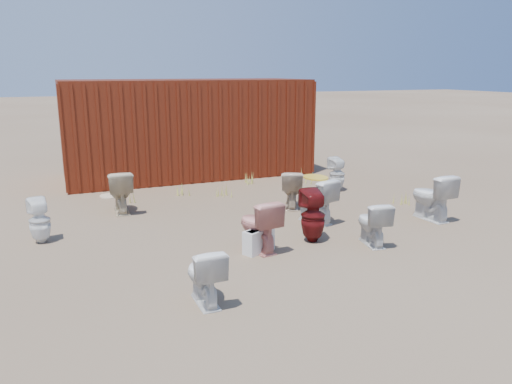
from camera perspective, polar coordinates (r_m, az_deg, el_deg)
name	(u,v)px	position (r m, az deg, el deg)	size (l,w,h in m)	color
ground	(270,232)	(8.33, 1.58, -4.58)	(100.00, 100.00, 0.00)	brown
shipping_container	(187,128)	(12.91, -7.90, 7.29)	(6.00, 2.40, 2.40)	#531B0D
toilet_front_a	(204,275)	(5.79, -5.93, -9.43)	(0.38, 0.67, 0.69)	white
toilet_front_pink	(259,225)	(7.38, 0.29, -3.78)	(0.44, 0.77, 0.79)	tan
toilet_front_c	(372,223)	(7.85, 13.16, -3.47)	(0.38, 0.67, 0.69)	silver
toilet_front_maroon	(313,216)	(7.80, 6.53, -2.74)	(0.37, 0.38, 0.83)	#5D1010
toilet_front_e	(431,197)	(9.45, 19.42, -0.49)	(0.47, 0.83, 0.84)	white
toilet_back_a	(40,221)	(8.42, -23.50, -3.02)	(0.32, 0.33, 0.71)	white
toilet_back_beige_left	(120,191)	(9.71, -15.25, 0.06)	(0.45, 0.79, 0.81)	beige
toilet_back_beige_right	(292,189)	(9.73, 4.08, 0.35)	(0.41, 0.73, 0.74)	tan
toilet_back_yellowlid	(315,200)	(8.79, 6.75, -0.96)	(0.45, 0.79, 0.80)	silver
toilet_back_e	(337,174)	(11.20, 9.24, 2.01)	(0.34, 0.35, 0.75)	silver
yellow_lid	(316,177)	(8.70, 6.83, 1.67)	(0.41, 0.51, 0.03)	gold
loose_tank	(259,241)	(7.38, 0.31, -5.59)	(0.50, 0.20, 0.35)	silver
loose_lid_near	(273,212)	(9.46, 1.91, -2.26)	(0.38, 0.49, 0.02)	beige
loose_lid_far	(109,196)	(11.07, -16.49, -0.45)	(0.36, 0.47, 0.02)	beige
weed_clump_a	(125,195)	(10.51, -14.79, -0.38)	(0.36, 0.36, 0.28)	#B7B349
weed_clump_b	(224,191)	(10.62, -3.72, 0.13)	(0.32, 0.32, 0.25)	#B7B349
weed_clump_c	(303,177)	(11.84, 5.37, 1.75)	(0.36, 0.36, 0.35)	#B7B349
weed_clump_d	(182,190)	(10.84, -8.45, 0.25)	(0.30, 0.30, 0.24)	#B7B349
weed_clump_e	(250,178)	(11.81, -0.64, 1.61)	(0.34, 0.34, 0.28)	#B7B349
weed_clump_f	(401,198)	(10.41, 16.27, -0.66)	(0.28, 0.28, 0.25)	#B7B349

